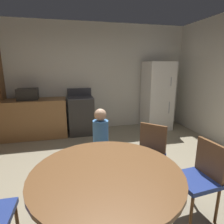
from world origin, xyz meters
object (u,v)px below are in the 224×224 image
at_px(chair_northeast, 149,152).
at_px(chair_east, 200,175).
at_px(refrigerator, 157,96).
at_px(microwave, 28,94).
at_px(dining_table, 107,186).
at_px(oven_range, 81,115).
at_px(person_child, 101,144).

bearing_deg(chair_northeast, chair_east, 70.35).
xyz_separation_m(refrigerator, microwave, (-3.18, 0.05, 0.15)).
bearing_deg(chair_east, microwave, -58.79).
xyz_separation_m(microwave, dining_table, (1.18, -3.11, -0.42)).
bearing_deg(refrigerator, oven_range, 178.47).
bearing_deg(oven_range, chair_east, -70.51).
bearing_deg(refrigerator, dining_table, -123.20).
height_order(microwave, chair_east, microwave).
relative_size(refrigerator, chair_east, 2.02).
relative_size(microwave, chair_east, 0.51).
bearing_deg(dining_table, person_child, 82.97).
bearing_deg(dining_table, chair_east, 5.47).
relative_size(microwave, chair_northeast, 0.51).
bearing_deg(oven_range, microwave, -179.82).
relative_size(chair_northeast, chair_east, 1.00).
height_order(dining_table, chair_northeast, chair_northeast).
bearing_deg(oven_range, person_child, -86.54).
distance_m(chair_east, person_child, 1.31).
bearing_deg(chair_northeast, oven_range, -116.91).
bearing_deg(dining_table, chair_northeast, 44.77).
height_order(oven_range, chair_east, oven_range).
xyz_separation_m(oven_range, chair_east, (1.07, -3.01, 0.03)).
bearing_deg(chair_east, person_child, -49.59).
bearing_deg(oven_range, refrigerator, -1.53).
xyz_separation_m(microwave, chair_east, (2.24, -3.01, -0.53)).
bearing_deg(person_child, chair_northeast, 74.75).
bearing_deg(chair_northeast, refrigerator, -163.09).
xyz_separation_m(refrigerator, person_child, (-1.88, -2.05, -0.30)).
xyz_separation_m(microwave, person_child, (1.30, -2.10, -0.45)).
relative_size(oven_range, dining_table, 0.82).
bearing_deg(chair_east, dining_table, -0.00).
relative_size(oven_range, chair_east, 1.26).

